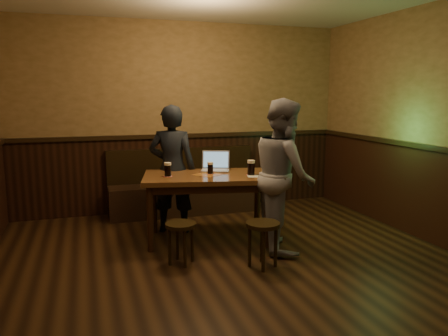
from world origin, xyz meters
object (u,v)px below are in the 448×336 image
(pint_left, at_px, (168,169))
(person_grey, at_px, (284,175))
(pub_table, at_px, (208,183))
(pint_mid, at_px, (210,168))
(person_suit, at_px, (172,169))
(bench, at_px, (184,192))
(stool_right, at_px, (263,231))
(pint_right, at_px, (251,168))
(laptop, at_px, (215,166))
(stool_left, at_px, (181,231))

(pint_left, height_order, person_grey, person_grey)
(pub_table, bearing_deg, pint_left, -171.46)
(pint_mid, relative_size, person_suit, 0.09)
(pint_left, bearing_deg, person_suit, 72.49)
(bench, relative_size, person_suit, 1.35)
(pub_table, bearing_deg, bench, 101.96)
(bench, distance_m, stool_right, 2.32)
(pub_table, xyz_separation_m, stool_right, (0.30, -0.99, -0.32))
(pub_table, height_order, person_suit, person_suit)
(pint_right, height_order, person_suit, person_suit)
(pint_mid, height_order, laptop, laptop)
(pint_mid, bearing_deg, stool_right, -75.71)
(pint_right, bearing_deg, pint_mid, 154.44)
(pub_table, height_order, person_grey, person_grey)
(bench, xyz_separation_m, pint_mid, (0.04, -1.28, 0.56))
(person_suit, height_order, person_grey, person_grey)
(pint_left, height_order, person_suit, person_suit)
(bench, height_order, pub_table, bench)
(pint_left, xyz_separation_m, pint_mid, (0.51, 0.00, -0.01))
(bench, distance_m, laptop, 1.22)
(laptop, bearing_deg, bench, 120.57)
(pint_left, relative_size, laptop, 0.40)
(stool_right, bearing_deg, stool_left, 155.97)
(laptop, bearing_deg, pub_table, -103.78)
(pub_table, distance_m, pint_mid, 0.19)
(pint_mid, distance_m, person_suit, 0.58)
(pint_left, bearing_deg, bench, 69.80)
(pub_table, xyz_separation_m, pint_mid, (0.04, 0.03, 0.18))
(pub_table, distance_m, stool_right, 1.08)
(stool_left, xyz_separation_m, pint_left, (0.00, 0.67, 0.54))
(bench, xyz_separation_m, pint_left, (-0.47, -1.28, 0.58))
(pub_table, relative_size, pint_right, 9.19)
(stool_right, distance_m, laptop, 1.33)
(person_grey, bearing_deg, pint_left, 76.64)
(pint_left, bearing_deg, stool_right, -52.76)
(stool_right, bearing_deg, person_grey, 46.02)
(pint_mid, xyz_separation_m, pint_right, (0.44, -0.21, 0.02))
(stool_left, height_order, person_suit, person_suit)
(pub_table, relative_size, person_suit, 1.01)
(bench, height_order, stool_left, bench)
(bench, height_order, laptop, laptop)
(stool_left, height_order, laptop, laptop)
(pint_right, bearing_deg, bench, 108.00)
(pint_left, height_order, pint_right, pint_right)
(pint_right, xyz_separation_m, person_suit, (-0.82, 0.65, -0.08))
(pint_right, bearing_deg, stool_left, -154.12)
(person_grey, bearing_deg, pint_mid, 62.61)
(pint_left, relative_size, person_suit, 0.10)
(pub_table, xyz_separation_m, person_suit, (-0.33, 0.47, 0.11))
(bench, relative_size, laptop, 5.25)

